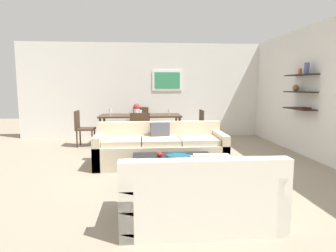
% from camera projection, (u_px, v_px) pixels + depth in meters
% --- Properties ---
extents(ground_plane, '(18.00, 18.00, 0.00)m').
position_uv_depth(ground_plane, '(166.00, 169.00, 5.21)').
color(ground_plane, gray).
extents(back_wall_unit, '(8.40, 0.09, 2.70)m').
position_uv_depth(back_wall_unit, '(167.00, 90.00, 8.54)').
color(back_wall_unit, silver).
rests_on(back_wall_unit, ground).
extents(right_wall_shelf_unit, '(0.34, 8.20, 2.70)m').
position_uv_depth(right_wall_shelf_unit, '(314.00, 92.00, 5.88)').
color(right_wall_shelf_unit, silver).
rests_on(right_wall_shelf_unit, ground).
extents(sofa_beige, '(2.39, 0.90, 0.78)m').
position_uv_depth(sofa_beige, '(161.00, 149.00, 5.50)').
color(sofa_beige, beige).
rests_on(sofa_beige, ground).
extents(loveseat_white, '(1.64, 0.90, 0.78)m').
position_uv_depth(loveseat_white, '(199.00, 196.00, 3.14)').
color(loveseat_white, silver).
rests_on(loveseat_white, ground).
extents(coffee_table, '(1.25, 0.96, 0.38)m').
position_uv_depth(coffee_table, '(174.00, 171.00, 4.43)').
color(coffee_table, black).
rests_on(coffee_table, ground).
extents(decorative_bowl, '(0.39, 0.39, 0.06)m').
position_uv_depth(decorative_bowl, '(179.00, 156.00, 4.42)').
color(decorative_bowl, navy).
rests_on(decorative_bowl, coffee_table).
extents(candle_jar, '(0.06, 0.06, 0.07)m').
position_uv_depth(candle_jar, '(192.00, 158.00, 4.30)').
color(candle_jar, silver).
rests_on(candle_jar, coffee_table).
extents(apple_on_coffee_table, '(0.09, 0.09, 0.09)m').
position_uv_depth(apple_on_coffee_table, '(160.00, 155.00, 4.50)').
color(apple_on_coffee_table, red).
rests_on(apple_on_coffee_table, coffee_table).
extents(dining_table, '(2.04, 0.87, 0.75)m').
position_uv_depth(dining_table, '(140.00, 117.00, 7.47)').
color(dining_table, '#422D1E').
rests_on(dining_table, ground).
extents(dining_chair_left_near, '(0.44, 0.44, 0.88)m').
position_uv_depth(dining_chair_left_near, '(82.00, 126.00, 7.18)').
color(dining_chair_left_near, '#422D1E').
rests_on(dining_chair_left_near, ground).
extents(dining_chair_head, '(0.44, 0.44, 0.88)m').
position_uv_depth(dining_chair_head, '(141.00, 121.00, 8.33)').
color(dining_chair_head, '#422D1E').
rests_on(dining_chair_head, ground).
extents(dining_chair_right_near, '(0.44, 0.44, 0.88)m').
position_uv_depth(dining_chair_right_near, '(197.00, 125.00, 7.42)').
color(dining_chair_right_near, '#422D1E').
rests_on(dining_chair_right_near, ground).
extents(dining_chair_foot, '(0.44, 0.44, 0.88)m').
position_uv_depth(dining_chair_foot, '(140.00, 129.00, 6.67)').
color(dining_chair_foot, '#422D1E').
rests_on(dining_chair_foot, ground).
extents(wine_glass_left_near, '(0.07, 0.07, 0.17)m').
position_uv_depth(wine_glass_left_near, '(110.00, 111.00, 7.28)').
color(wine_glass_left_near, silver).
rests_on(wine_glass_left_near, dining_table).
extents(wine_glass_right_near, '(0.08, 0.08, 0.15)m').
position_uv_depth(wine_glass_right_near, '(170.00, 111.00, 7.40)').
color(wine_glass_right_near, silver).
rests_on(wine_glass_right_near, dining_table).
extents(wine_glass_foot, '(0.08, 0.08, 0.16)m').
position_uv_depth(wine_glass_foot, '(140.00, 112.00, 7.08)').
color(wine_glass_foot, silver).
rests_on(wine_glass_foot, dining_table).
extents(centerpiece_vase, '(0.16, 0.16, 0.29)m').
position_uv_depth(centerpiece_vase, '(137.00, 109.00, 7.41)').
color(centerpiece_vase, silver).
rests_on(centerpiece_vase, dining_table).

